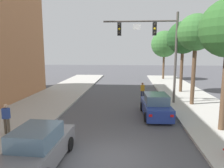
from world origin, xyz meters
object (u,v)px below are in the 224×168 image
Objects in this scene: street_tree_second at (196,33)px; street_tree_farthest at (164,44)px; pedestrian_sidewalk_left_walker at (6,117)px; street_tree_third at (183,38)px; traffic_signal_mast at (155,41)px; pedestrian_crossing_road at (142,90)px; car_following_grey at (38,148)px; car_lead_blue at (156,106)px.

street_tree_second is 16.19m from street_tree_farthest.
pedestrian_sidewalk_left_walker is 18.29m from street_tree_third.
traffic_signal_mast reaches higher than pedestrian_crossing_road.
traffic_signal_mast reaches higher than pedestrian_sidewalk_left_walker.
car_following_grey is 14.24m from street_tree_second.
street_tree_second is at bearing -93.97° from street_tree_third.
car_following_grey is 2.62× the size of pedestrian_crossing_road.
pedestrian_crossing_road is 0.22× the size of street_tree_farthest.
street_tree_farthest is at bearing 71.11° from car_following_grey.
pedestrian_sidewalk_left_walker is at bearing -116.70° from street_tree_farthest.
traffic_signal_mast is at bearing 172.10° from street_tree_second.
pedestrian_sidewalk_left_walker is 11.96m from pedestrian_crossing_road.
pedestrian_crossing_road is (-0.88, 1.39, -4.41)m from traffic_signal_mast.
car_following_grey is at bearing -41.94° from pedestrian_sidewalk_left_walker.
car_following_grey is at bearing -120.60° from street_tree_third.
car_following_grey is at bearing -112.17° from pedestrian_crossing_road.
street_tree_farthest is at bearing 91.15° from street_tree_third.
street_tree_third reaches higher than car_lead_blue.
traffic_signal_mast is 1.00× the size of street_tree_third.
street_tree_second is (8.77, 9.94, 5.20)m from car_following_grey.
traffic_signal_mast is 6.21m from street_tree_third.
pedestrian_sidewalk_left_walker is 0.22× the size of street_tree_farthest.
traffic_signal_mast reaches higher than street_tree_third.
street_tree_third reaches higher than pedestrian_crossing_road.
traffic_signal_mast is 5.80m from car_lead_blue.
car_lead_blue is at bearing -82.83° from pedestrian_crossing_road.
traffic_signal_mast is 3.18m from street_tree_second.
street_tree_third is (0.39, 5.54, -0.03)m from street_tree_second.
pedestrian_sidewalk_left_walker is at bearing -147.80° from street_tree_second.
street_tree_third is at bearing 46.93° from pedestrian_sidewalk_left_walker.
pedestrian_crossing_road reaches higher than car_following_grey.
pedestrian_crossing_road is at bearing 97.17° from car_lead_blue.
pedestrian_sidewalk_left_walker reaches higher than pedestrian_crossing_road.
car_lead_blue is (-0.26, -3.52, -4.60)m from traffic_signal_mast.
street_tree_third is (9.16, 15.48, 5.16)m from car_following_grey.
car_lead_blue is 2.62× the size of pedestrian_crossing_road.
car_lead_blue and car_following_grey have the same top height.
car_following_grey is at bearing -128.33° from car_lead_blue.
pedestrian_sidewalk_left_walker reaches higher than car_following_grey.
car_lead_blue is at bearing 27.10° from pedestrian_sidewalk_left_walker.
pedestrian_crossing_road is at bearing -106.11° from street_tree_farthest.
pedestrian_crossing_road is at bearing 122.25° from traffic_signal_mast.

